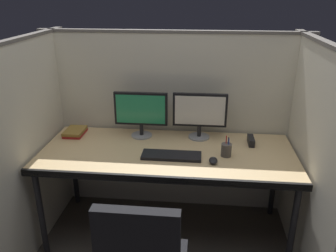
{
  "coord_description": "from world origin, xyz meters",
  "views": [
    {
      "loc": [
        0.24,
        -2.02,
        1.87
      ],
      "look_at": [
        0.0,
        0.35,
        0.92
      ],
      "focal_mm": 36.76,
      "sensor_mm": 36.0,
      "label": 1
    }
  ],
  "objects_px": {
    "monitor_left": "(141,111)",
    "pen_cup": "(226,150)",
    "red_stapler": "(251,141)",
    "desk": "(167,157)",
    "book_stack": "(75,132)",
    "keyboard_main": "(171,156)",
    "computer_mouse": "(213,161)",
    "monitor_right": "(200,113)"
  },
  "relations": [
    {
      "from": "monitor_left",
      "to": "pen_cup",
      "type": "xyz_separation_m",
      "value": [
        0.67,
        -0.3,
        -0.17
      ]
    },
    {
      "from": "monitor_left",
      "to": "red_stapler",
      "type": "distance_m",
      "value": 0.9
    },
    {
      "from": "pen_cup",
      "to": "red_stapler",
      "type": "relative_size",
      "value": 1.04
    },
    {
      "from": "desk",
      "to": "red_stapler",
      "type": "height_order",
      "value": "red_stapler"
    },
    {
      "from": "desk",
      "to": "book_stack",
      "type": "height_order",
      "value": "book_stack"
    },
    {
      "from": "desk",
      "to": "pen_cup",
      "type": "height_order",
      "value": "pen_cup"
    },
    {
      "from": "red_stapler",
      "to": "book_stack",
      "type": "distance_m",
      "value": 1.44
    },
    {
      "from": "desk",
      "to": "keyboard_main",
      "type": "relative_size",
      "value": 4.42
    },
    {
      "from": "book_stack",
      "to": "pen_cup",
      "type": "bearing_deg",
      "value": -12.44
    },
    {
      "from": "computer_mouse",
      "to": "keyboard_main",
      "type": "bearing_deg",
      "value": 168.74
    },
    {
      "from": "computer_mouse",
      "to": "pen_cup",
      "type": "relative_size",
      "value": 0.62
    },
    {
      "from": "keyboard_main",
      "to": "red_stapler",
      "type": "relative_size",
      "value": 2.87
    },
    {
      "from": "monitor_left",
      "to": "book_stack",
      "type": "height_order",
      "value": "monitor_left"
    },
    {
      "from": "computer_mouse",
      "to": "desk",
      "type": "bearing_deg",
      "value": 156.56
    },
    {
      "from": "pen_cup",
      "to": "book_stack",
      "type": "xyz_separation_m",
      "value": [
        -1.23,
        0.27,
        -0.03
      ]
    },
    {
      "from": "keyboard_main",
      "to": "red_stapler",
      "type": "height_order",
      "value": "red_stapler"
    },
    {
      "from": "monitor_left",
      "to": "monitor_right",
      "type": "relative_size",
      "value": 1.0
    },
    {
      "from": "desk",
      "to": "red_stapler",
      "type": "relative_size",
      "value": 12.67
    },
    {
      "from": "keyboard_main",
      "to": "pen_cup",
      "type": "bearing_deg",
      "value": 8.29
    },
    {
      "from": "computer_mouse",
      "to": "monitor_right",
      "type": "bearing_deg",
      "value": 104.12
    },
    {
      "from": "keyboard_main",
      "to": "red_stapler",
      "type": "distance_m",
      "value": 0.66
    },
    {
      "from": "pen_cup",
      "to": "book_stack",
      "type": "relative_size",
      "value": 0.71
    },
    {
      "from": "desk",
      "to": "monitor_left",
      "type": "relative_size",
      "value": 4.42
    },
    {
      "from": "monitor_left",
      "to": "computer_mouse",
      "type": "bearing_deg",
      "value": -35.41
    },
    {
      "from": "monitor_right",
      "to": "book_stack",
      "type": "xyz_separation_m",
      "value": [
        -1.03,
        -0.04,
        -0.19
      ]
    },
    {
      "from": "monitor_right",
      "to": "keyboard_main",
      "type": "relative_size",
      "value": 1.0
    },
    {
      "from": "desk",
      "to": "keyboard_main",
      "type": "height_order",
      "value": "keyboard_main"
    },
    {
      "from": "desk",
      "to": "monitor_right",
      "type": "distance_m",
      "value": 0.45
    },
    {
      "from": "red_stapler",
      "to": "book_stack",
      "type": "xyz_separation_m",
      "value": [
        -1.44,
        0.04,
        -0.0
      ]
    },
    {
      "from": "red_stapler",
      "to": "book_stack",
      "type": "bearing_deg",
      "value": 178.41
    },
    {
      "from": "monitor_left",
      "to": "keyboard_main",
      "type": "distance_m",
      "value": 0.5
    },
    {
      "from": "keyboard_main",
      "to": "computer_mouse",
      "type": "bearing_deg",
      "value": -11.26
    },
    {
      "from": "pen_cup",
      "to": "monitor_left",
      "type": "bearing_deg",
      "value": 156.36
    },
    {
      "from": "keyboard_main",
      "to": "computer_mouse",
      "type": "xyz_separation_m",
      "value": [
        0.3,
        -0.06,
        0.01
      ]
    },
    {
      "from": "desk",
      "to": "monitor_right",
      "type": "relative_size",
      "value": 4.42
    },
    {
      "from": "monitor_left",
      "to": "computer_mouse",
      "type": "height_order",
      "value": "monitor_left"
    },
    {
      "from": "red_stapler",
      "to": "desk",
      "type": "bearing_deg",
      "value": -162.47
    },
    {
      "from": "computer_mouse",
      "to": "red_stapler",
      "type": "xyz_separation_m",
      "value": [
        0.3,
        0.35,
        0.01
      ]
    },
    {
      "from": "keyboard_main",
      "to": "red_stapler",
      "type": "xyz_separation_m",
      "value": [
        0.6,
        0.29,
        0.02
      ]
    },
    {
      "from": "desk",
      "to": "red_stapler",
      "type": "distance_m",
      "value": 0.67
    },
    {
      "from": "desk",
      "to": "keyboard_main",
      "type": "bearing_deg",
      "value": -65.12
    },
    {
      "from": "monitor_right",
      "to": "book_stack",
      "type": "relative_size",
      "value": 1.97
    }
  ]
}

